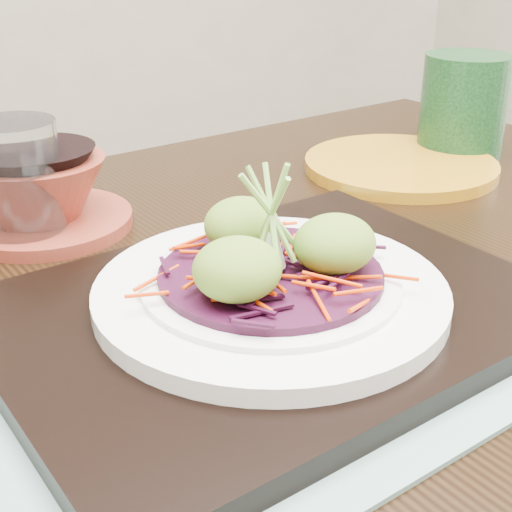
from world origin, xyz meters
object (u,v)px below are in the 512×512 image
dining_table (244,414)px  terracotta_bowl_set (43,197)px  green_jar (464,105)px  water_glass (18,183)px  yellow_plate (400,165)px  white_plate (270,290)px  serving_tray (270,311)px

dining_table → terracotta_bowl_set: terracotta_bowl_set is taller
green_jar → water_glass: bearing=179.0°
water_glass → yellow_plate: bearing=-3.3°
dining_table → white_plate: size_ratio=5.23×
dining_table → water_glass: size_ratio=11.84×
white_plate → yellow_plate: white_plate is taller
water_glass → green_jar: 0.54m
water_glass → dining_table: bearing=-62.7°
white_plate → green_jar: (0.43, 0.24, 0.03)m
serving_tray → yellow_plate: serving_tray is taller
water_glass → terracotta_bowl_set: bearing=36.8°
dining_table → green_jar: 0.50m
dining_table → serving_tray: size_ratio=3.40×
white_plate → terracotta_bowl_set: 0.28m
water_glass → green_jar: green_jar is taller
serving_tray → dining_table: bearing=88.3°
terracotta_bowl_set → yellow_plate: size_ratio=0.96×
dining_table → white_plate: white_plate is taller
terracotta_bowl_set → green_jar: (0.51, -0.03, 0.03)m
water_glass → serving_tray: bearing=-65.8°
green_jar → terracotta_bowl_set: bearing=176.9°
dining_table → terracotta_bowl_set: bearing=104.8°
green_jar → yellow_plate: bearing=-171.7°
white_plate → water_glass: bearing=114.2°
terracotta_bowl_set → green_jar: bearing=-3.1°
serving_tray → white_plate: white_plate is taller
yellow_plate → serving_tray: bearing=-145.0°
white_plate → terracotta_bowl_set: terracotta_bowl_set is taller
serving_tray → white_plate: size_ratio=1.54×
dining_table → white_plate: (0.00, -0.04, 0.13)m
terracotta_bowl_set → yellow_plate: (0.40, -0.04, -0.02)m
terracotta_bowl_set → green_jar: size_ratio=1.77×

